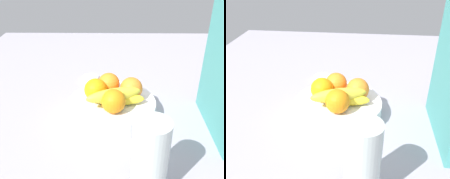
# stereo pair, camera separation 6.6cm
# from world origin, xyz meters

# --- Properties ---
(ground_plane) EXTENTS (1.80, 1.40, 0.03)m
(ground_plane) POSITION_xyz_m (0.00, 0.00, -0.01)
(ground_plane) COLOR gray
(fruit_bowl) EXTENTS (0.28, 0.28, 0.05)m
(fruit_bowl) POSITION_xyz_m (-0.01, -0.02, 0.02)
(fruit_bowl) COLOR white
(fruit_bowl) RESTS_ON ground_plane
(orange_front_left) EXTENTS (0.07, 0.07, 0.07)m
(orange_front_left) POSITION_xyz_m (-0.05, -0.03, 0.09)
(orange_front_left) COLOR orange
(orange_front_left) RESTS_ON fruit_bowl
(orange_front_right) EXTENTS (0.07, 0.07, 0.07)m
(orange_front_right) POSITION_xyz_m (-0.01, -0.07, 0.09)
(orange_front_right) COLOR orange
(orange_front_right) RESTS_ON fruit_bowl
(orange_center) EXTENTS (0.07, 0.07, 0.07)m
(orange_center) POSITION_xyz_m (0.06, -0.01, 0.09)
(orange_center) COLOR orange
(orange_center) RESTS_ON fruit_bowl
(orange_back_left) EXTENTS (0.07, 0.07, 0.07)m
(orange_back_left) POSITION_xyz_m (-0.02, 0.04, 0.09)
(orange_back_left) COLOR orange
(orange_back_left) RESTS_ON fruit_bowl
(banana_bunch) EXTENTS (0.09, 0.18, 0.06)m
(banana_bunch) POSITION_xyz_m (0.02, -0.01, 0.08)
(banana_bunch) COLOR yellow
(banana_bunch) RESTS_ON fruit_bowl
(cutting_board) EXTENTS (0.28, 0.02, 0.36)m
(cutting_board) POSITION_xyz_m (0.06, 0.28, 0.18)
(cutting_board) COLOR teal
(cutting_board) RESTS_ON ground_plane
(thermos_tumbler) EXTENTS (0.08, 0.08, 0.18)m
(thermos_tumbler) POSITION_xyz_m (0.29, 0.06, 0.09)
(thermos_tumbler) COLOR #B4C1BD
(thermos_tumbler) RESTS_ON ground_plane
(jar_lid) EXTENTS (0.07, 0.07, 0.02)m
(jar_lid) POSITION_xyz_m (-0.25, -0.11, 0.01)
(jar_lid) COLOR white
(jar_lid) RESTS_ON ground_plane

